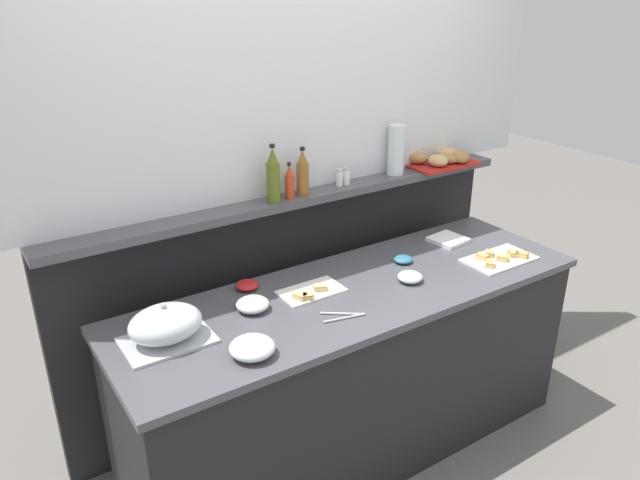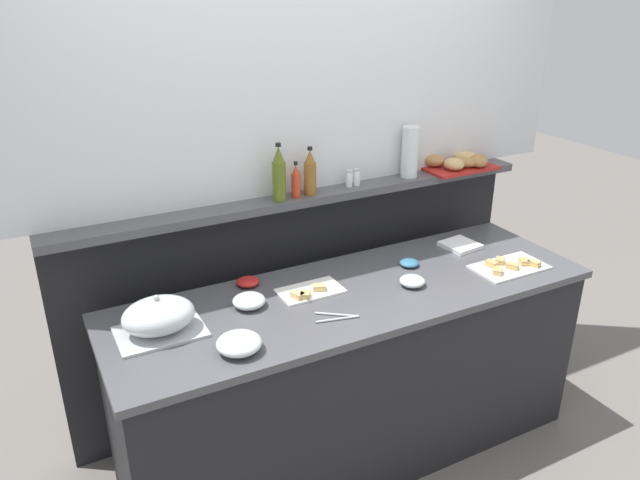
# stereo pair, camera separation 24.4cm
# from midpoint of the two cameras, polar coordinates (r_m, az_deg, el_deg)

# --- Properties ---
(ground_plane) EXTENTS (12.00, 12.00, 0.00)m
(ground_plane) POSITION_cam_midpoint_polar(r_m,az_deg,el_deg) (3.66, -4.72, -13.35)
(ground_plane) COLOR slate
(buffet_counter) EXTENTS (2.23, 0.71, 0.89)m
(buffet_counter) POSITION_cam_midpoint_polar(r_m,az_deg,el_deg) (2.98, 0.73, -12.26)
(buffet_counter) COLOR black
(buffet_counter) RESTS_ON ground_plane
(back_ledge_unit) EXTENTS (2.50, 0.22, 1.22)m
(back_ledge_unit) POSITION_cam_midpoint_polar(r_m,az_deg,el_deg) (3.27, -4.50, -4.94)
(back_ledge_unit) COLOR black
(back_ledge_unit) RESTS_ON ground_plane
(upper_wall_panel) EXTENTS (3.10, 0.08, 1.38)m
(upper_wall_panel) POSITION_cam_midpoint_polar(r_m,az_deg,el_deg) (2.91, -5.56, 17.81)
(upper_wall_panel) COLOR silver
(upper_wall_panel) RESTS_ON back_ledge_unit
(sandwich_platter_front) EXTENTS (0.36, 0.21, 0.04)m
(sandwich_platter_front) POSITION_cam_midpoint_polar(r_m,az_deg,el_deg) (3.11, 14.29, -1.72)
(sandwich_platter_front) COLOR white
(sandwich_platter_front) RESTS_ON buffet_counter
(sandwich_platter_side) EXTENTS (0.29, 0.17, 0.04)m
(sandwich_platter_side) POSITION_cam_midpoint_polar(r_m,az_deg,el_deg) (2.71, -3.46, -4.91)
(sandwich_platter_side) COLOR white
(sandwich_platter_side) RESTS_ON buffet_counter
(serving_cloche) EXTENTS (0.34, 0.24, 0.17)m
(serving_cloche) POSITION_cam_midpoint_polar(r_m,az_deg,el_deg) (2.44, -17.06, -7.71)
(serving_cloche) COLOR #B7BABF
(serving_cloche) RESTS_ON buffet_counter
(glass_bowl_large) EXTENTS (0.17, 0.17, 0.07)m
(glass_bowl_large) POSITION_cam_midpoint_polar(r_m,az_deg,el_deg) (2.31, -9.41, -10.02)
(glass_bowl_large) COLOR silver
(glass_bowl_large) RESTS_ON buffet_counter
(glass_bowl_medium) EXTENTS (0.12, 0.12, 0.05)m
(glass_bowl_medium) POSITION_cam_midpoint_polar(r_m,az_deg,el_deg) (2.82, 5.97, -3.54)
(glass_bowl_medium) COLOR silver
(glass_bowl_medium) RESTS_ON buffet_counter
(glass_bowl_small) EXTENTS (0.14, 0.14, 0.06)m
(glass_bowl_small) POSITION_cam_midpoint_polar(r_m,az_deg,el_deg) (2.60, -9.01, -6.06)
(glass_bowl_small) COLOR silver
(glass_bowl_small) RESTS_ON buffet_counter
(condiment_bowl_red) EXTENTS (0.09, 0.09, 0.03)m
(condiment_bowl_red) POSITION_cam_midpoint_polar(r_m,az_deg,el_deg) (3.01, 5.47, -1.85)
(condiment_bowl_red) COLOR teal
(condiment_bowl_red) RESTS_ON buffet_counter
(condiment_bowl_cream) EXTENTS (0.10, 0.10, 0.04)m
(condiment_bowl_cream) POSITION_cam_midpoint_polar(r_m,az_deg,el_deg) (2.78, -9.35, -4.24)
(condiment_bowl_cream) COLOR red
(condiment_bowl_cream) RESTS_ON buffet_counter
(serving_tongs) EXTENTS (0.18, 0.12, 0.01)m
(serving_tongs) POSITION_cam_midpoint_polar(r_m,az_deg,el_deg) (2.53, -0.48, -7.16)
(serving_tongs) COLOR #B7BABF
(serving_tongs) RESTS_ON buffet_counter
(napkin_stack) EXTENTS (0.19, 0.19, 0.02)m
(napkin_stack) POSITION_cam_midpoint_polar(r_m,az_deg,el_deg) (3.28, 9.82, -0.02)
(napkin_stack) COLOR white
(napkin_stack) RESTS_ON buffet_counter
(olive_oil_bottle) EXTENTS (0.06, 0.06, 0.28)m
(olive_oil_bottle) POSITION_cam_midpoint_polar(r_m,az_deg,el_deg) (2.84, -6.88, 5.87)
(olive_oil_bottle) COLOR #56661E
(olive_oil_bottle) RESTS_ON back_ledge_unit
(vinegar_bottle_amber) EXTENTS (0.06, 0.06, 0.24)m
(vinegar_bottle_amber) POSITION_cam_midpoint_polar(r_m,az_deg,el_deg) (2.93, -4.00, 6.15)
(vinegar_bottle_amber) COLOR #8E5B23
(vinegar_bottle_amber) RESTS_ON back_ledge_unit
(hot_sauce_bottle) EXTENTS (0.04, 0.04, 0.18)m
(hot_sauce_bottle) POSITION_cam_midpoint_polar(r_m,az_deg,el_deg) (2.90, -5.31, 5.31)
(hot_sauce_bottle) COLOR red
(hot_sauce_bottle) RESTS_ON back_ledge_unit
(salt_shaker) EXTENTS (0.03, 0.03, 0.09)m
(salt_shaker) POSITION_cam_midpoint_polar(r_m,az_deg,el_deg) (3.07, -0.45, 5.82)
(salt_shaker) COLOR white
(salt_shaker) RESTS_ON back_ledge_unit
(pepper_shaker) EXTENTS (0.03, 0.03, 0.09)m
(pepper_shaker) POSITION_cam_midpoint_polar(r_m,az_deg,el_deg) (3.10, 0.24, 5.95)
(pepper_shaker) COLOR white
(pepper_shaker) RESTS_ON back_ledge_unit
(bread_basket) EXTENTS (0.40, 0.29, 0.08)m
(bread_basket) POSITION_cam_midpoint_polar(r_m,az_deg,el_deg) (3.47, 9.25, 7.45)
(bread_basket) COLOR #B2231E
(bread_basket) RESTS_ON back_ledge_unit
(water_carafe) EXTENTS (0.09, 0.09, 0.27)m
(water_carafe) POSITION_cam_midpoint_polar(r_m,az_deg,el_deg) (3.25, 5.00, 8.37)
(water_carafe) COLOR silver
(water_carafe) RESTS_ON back_ledge_unit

